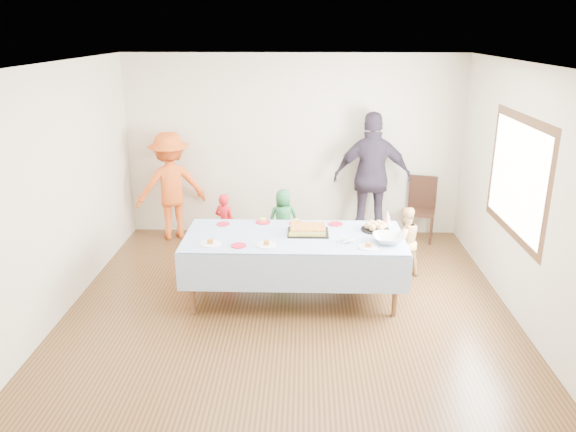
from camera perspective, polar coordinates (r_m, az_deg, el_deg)
name	(u,v)px	position (r m, az deg, el deg)	size (l,w,h in m)	color
ground	(289,306)	(6.53, 0.10, -9.13)	(5.00, 5.00, 0.00)	#442B13
room_walls	(294,155)	(5.92, 0.63, 6.23)	(5.04, 5.04, 2.72)	beige
party_table	(294,240)	(6.44, 0.62, -2.47)	(2.50, 1.10, 0.78)	brown
birthday_cake	(308,230)	(6.49, 2.04, -1.42)	(0.47, 0.36, 0.08)	black
rolls_tray	(375,227)	(6.65, 8.87, -1.09)	(0.34, 0.34, 0.10)	black
punch_bowl	(389,239)	(6.30, 10.18, -2.29)	(0.35, 0.35, 0.09)	silver
party_hat	(387,217)	(6.87, 10.06, -0.11)	(0.10, 0.10, 0.17)	white
fork_pile	(345,239)	(6.24, 5.80, -2.38)	(0.24, 0.18, 0.07)	white
plate_red_far_a	(223,224)	(6.82, -6.61, -0.81)	(0.16, 0.16, 0.01)	red
plate_red_far_b	(263,222)	(6.85, -2.55, -0.62)	(0.18, 0.18, 0.01)	red
plate_red_far_c	(297,223)	(6.80, 0.88, -0.75)	(0.18, 0.18, 0.01)	red
plate_red_far_d	(335,224)	(6.80, 4.85, -0.81)	(0.17, 0.17, 0.01)	red
plate_red_near	(239,245)	(6.14, -5.03, -3.00)	(0.17, 0.17, 0.01)	red
plate_white_left	(210,244)	(6.23, -7.88, -2.80)	(0.23, 0.23, 0.01)	white
plate_white_mid	(266,245)	(6.14, -2.21, -2.95)	(0.22, 0.22, 0.01)	white
plate_white_right	(368,247)	(6.14, 8.13, -3.14)	(0.21, 0.21, 0.01)	white
dining_chair	(421,205)	(8.62, 13.40, 1.14)	(0.50, 0.50, 0.94)	black
toddler_left	(225,223)	(7.94, -6.41, -0.71)	(0.31, 0.20, 0.85)	red
toddler_mid	(283,220)	(7.98, -0.48, -0.37)	(0.43, 0.28, 0.89)	#287841
toddler_right	(404,242)	(7.27, 11.69, -2.57)	(0.45, 0.35, 0.92)	tan
adult_left	(171,186)	(8.52, -11.81, 3.00)	(1.04, 0.60, 1.61)	#E1581C
adult_right	(372,177)	(8.30, 8.56, 3.90)	(1.12, 0.47, 1.92)	#342B3C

